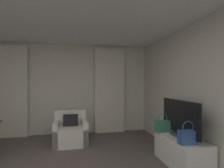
# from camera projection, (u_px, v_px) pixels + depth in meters

# --- Properties ---
(wall_window) EXTENTS (5.12, 0.06, 2.60)m
(wall_window) POSITION_uv_depth(u_px,v_px,m) (63.00, 89.00, 5.44)
(wall_window) COLOR beige
(wall_window) RESTS_ON ground
(wall_right) EXTENTS (0.06, 6.12, 2.60)m
(wall_right) POSITION_uv_depth(u_px,v_px,m) (215.00, 94.00, 2.97)
(wall_right) COLOR beige
(wall_right) RESTS_ON ground
(curtain_left_panel) EXTENTS (0.90, 0.06, 2.50)m
(curtain_left_panel) POSITION_uv_depth(u_px,v_px,m) (10.00, 91.00, 5.04)
(curtain_left_panel) COLOR beige
(curtain_left_panel) RESTS_ON ground
(curtain_right_panel) EXTENTS (0.90, 0.06, 2.50)m
(curtain_right_panel) POSITION_uv_depth(u_px,v_px,m) (110.00, 91.00, 5.58)
(curtain_right_panel) COLOR beige
(curtain_right_panel) RESTS_ON ground
(armchair) EXTENTS (0.82, 0.87, 0.77)m
(armchair) POSITION_uv_depth(u_px,v_px,m) (71.00, 132.00, 4.56)
(armchair) COLOR silver
(armchair) RESTS_ON ground
(tv_console) EXTENTS (0.52, 1.13, 0.51)m
(tv_console) POSITION_uv_depth(u_px,v_px,m) (181.00, 151.00, 3.32)
(tv_console) COLOR white
(tv_console) RESTS_ON ground
(tv_flatscreen) EXTENTS (0.20, 1.15, 0.66)m
(tv_flatscreen) POSITION_uv_depth(u_px,v_px,m) (180.00, 119.00, 3.37)
(tv_flatscreen) COLOR #333338
(tv_flatscreen) RESTS_ON tv_console
(handbag_primary) EXTENTS (0.30, 0.14, 0.37)m
(handbag_primary) POSITION_uv_depth(u_px,v_px,m) (163.00, 126.00, 3.69)
(handbag_primary) COLOR #387F5B
(handbag_primary) RESTS_ON tv_console
(handbag_secondary) EXTENTS (0.30, 0.14, 0.37)m
(handbag_secondary) POSITION_uv_depth(u_px,v_px,m) (188.00, 137.00, 2.94)
(handbag_secondary) COLOR #335193
(handbag_secondary) RESTS_ON tv_console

